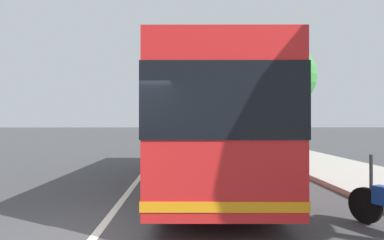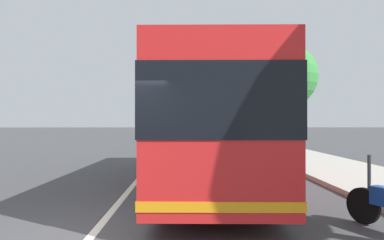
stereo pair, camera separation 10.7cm
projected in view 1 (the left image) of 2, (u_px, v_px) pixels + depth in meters
ground_plane at (97, 234)px, 5.88m from camera, size 220.00×220.00×0.00m
sidewalk_curb at (312, 161)px, 16.08m from camera, size 110.00×3.60×0.14m
lane_divider_line at (151, 163)px, 15.88m from camera, size 110.00×0.16×0.01m
coach_bus at (209, 122)px, 10.65m from camera, size 10.89×2.89×3.34m
car_far_distant at (190, 130)px, 47.78m from camera, size 4.20×1.96×1.46m
car_side_street at (202, 136)px, 28.15m from camera, size 4.59×2.12×1.51m
roadside_tree_mid_block at (284, 77)px, 18.82m from camera, size 3.38×3.38×6.02m
utility_pole at (278, 99)px, 23.11m from camera, size 0.21×0.21×6.80m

